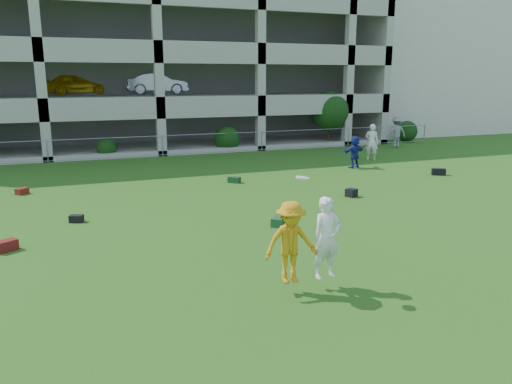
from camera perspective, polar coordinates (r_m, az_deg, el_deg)
name	(u,v)px	position (r m, az deg, el deg)	size (l,w,h in m)	color
ground	(324,282)	(11.10, 7.76, -10.16)	(100.00, 100.00, 0.00)	#235114
stucco_building	(407,70)	(46.33, 16.83, 13.24)	(16.00, 14.00, 10.00)	beige
bystander_d	(355,152)	(24.92, 11.20, 4.51)	(1.46, 0.46, 1.57)	navy
bystander_e	(372,142)	(27.49, 13.08, 5.58)	(0.71, 0.46, 1.94)	white
bystander_f	(397,132)	(32.86, 15.76, 6.61)	(1.26, 0.73, 1.96)	gray
bag_red_a	(6,246)	(14.32, -26.70, -5.52)	(0.55, 0.30, 0.28)	#5D1510
bag_black_b	(76,219)	(16.28, -19.84, -2.88)	(0.40, 0.25, 0.22)	black
bag_green_c	(279,222)	(14.94, 2.63, -3.41)	(0.50, 0.35, 0.26)	#153B1F
crate_d	(351,193)	(18.89, 10.84, -0.09)	(0.35, 0.35, 0.30)	black
bag_black_e	(439,172)	(24.17, 20.14, 2.18)	(0.60, 0.30, 0.30)	black
bag_red_f	(22,191)	(20.94, -25.18, 0.09)	(0.45, 0.28, 0.24)	#59140F
bag_green_g	(234,180)	(21.06, -2.50, 1.41)	(0.50, 0.30, 0.25)	#13351D
frisbee_contest	(301,241)	(10.16, 5.16, -5.59)	(1.70, 0.68, 2.23)	orange
parking_garage	(136,53)	(37.01, -13.52, 15.21)	(30.00, 14.00, 12.00)	#9E998C
fence	(163,145)	(28.62, -10.63, 5.25)	(36.06, 0.06, 1.20)	gray
shrub_row	(236,126)	(30.32, -2.32, 7.59)	(34.38, 2.52, 3.50)	#163D11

